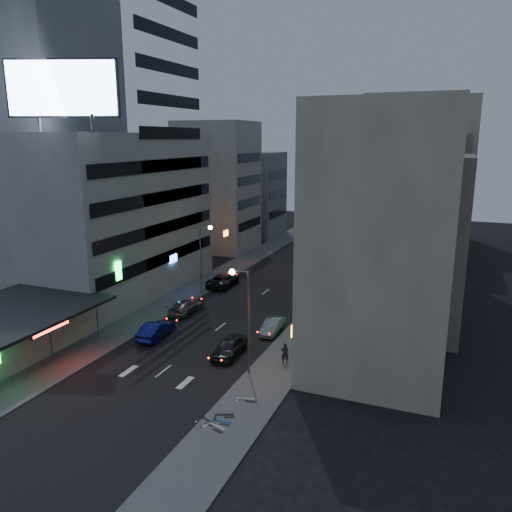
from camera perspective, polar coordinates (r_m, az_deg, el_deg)
The scene contains 29 objects.
ground at distance 37.10m, azimuth -13.97°, elevation -15.20°, with size 180.00×180.00×0.00m, color black.
sidewalk_left at distance 64.93m, azimuth -4.22°, elevation -2.26°, with size 4.00×120.00×0.12m, color #4C4C4F.
sidewalk_right at distance 59.83m, azimuth 9.69°, elevation -3.78°, with size 4.00×120.00×0.12m, color #4C4C4F.
food_court at distance 46.52m, azimuth -26.77°, elevation -7.61°, with size 11.00×13.00×3.88m.
white_building at distance 59.55m, azimuth -16.52°, elevation 4.60°, with size 14.00×24.00×18.00m, color #B7B7B2.
grey_tower at distance 67.12m, azimuth -21.53°, elevation 12.03°, with size 10.00×14.00×34.00m, color gray.
shophouse_near at distance 37.57m, azimuth 14.19°, elevation 1.44°, with size 10.00×11.00×20.00m, color beige.
shophouse_mid at distance 49.12m, azimuth 16.56°, elevation 1.65°, with size 11.00×12.00×16.00m, color gray.
shophouse_far at distance 61.53m, azimuth 17.54°, elevation 6.68°, with size 10.00×14.00×22.00m, color beige.
far_left_a at distance 79.67m, azimuth -4.43°, elevation 7.91°, with size 11.00×10.00×20.00m, color #B7B7B2.
far_left_b at distance 91.88m, azimuth -1.05°, elevation 7.10°, with size 12.00×10.00×15.00m, color gray.
far_right_a at distance 76.59m, azimuth 18.79°, elevation 6.28°, with size 11.00×12.00×18.00m, color gray.
far_right_b at distance 90.24m, azimuth 19.84°, elevation 9.08°, with size 12.00×12.00×24.00m, color beige.
billboard at distance 48.90m, azimuth -21.27°, elevation 17.38°, with size 9.52×3.75×6.20m.
street_lamp_right_near at distance 36.95m, azimuth -1.43°, elevation -5.80°, with size 1.60×0.44×8.02m.
street_lamp_left at distance 55.81m, azimuth -6.01°, elevation 0.73°, with size 1.60×0.44×8.02m.
street_lamp_right_far at distance 68.54m, azimuth 9.98°, elevation 2.95°, with size 1.60×0.44×8.02m.
parked_car_right_near at distance 41.64m, azimuth -3.04°, elevation -10.35°, with size 1.80×4.47×1.52m, color #242327.
parked_car_right_mid at distance 46.24m, azimuth 1.88°, elevation -8.01°, with size 1.38×3.96×1.30m, color #919498.
parked_car_left at distance 60.36m, azimuth -3.78°, elevation -2.76°, with size 2.57×5.57×1.55m, color #252429.
parked_car_right_far at distance 68.96m, azimuth 9.47°, elevation -0.93°, with size 1.94×4.78×1.39m, color #969A9E.
road_car_blue at distance 45.91m, azimuth -11.35°, elevation -8.31°, with size 1.59×4.56×1.50m, color navy.
road_car_silver at distance 51.71m, azimuth -8.06°, elevation -5.74°, with size 1.94×4.76×1.38m, color gray.
person at distance 40.03m, azimuth 3.33°, elevation -11.04°, with size 0.62×0.41×1.70m, color black.
scooter_black_a at distance 32.59m, azimuth -4.54°, elevation -17.79°, with size 1.76×0.59×1.07m, color black, non-canonical shape.
scooter_silver_a at distance 31.97m, azimuth -3.40°, elevation -18.27°, with size 2.02×0.67×1.23m, color #B5B9BD, non-canonical shape.
scooter_blue at distance 32.69m, azimuth -2.82°, elevation -17.61°, with size 1.82×0.61×1.11m, color navy, non-canonical shape.
scooter_black_b at distance 33.53m, azimuth -2.50°, elevation -16.71°, with size 1.89×0.63×1.15m, color black, non-canonical shape.
scooter_silver_b at distance 35.15m, azimuth -0.03°, elevation -15.17°, with size 1.90×0.63×1.16m, color #AAADB2, non-canonical shape.
Camera 1 is at (19.87, -25.99, 17.48)m, focal length 35.00 mm.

